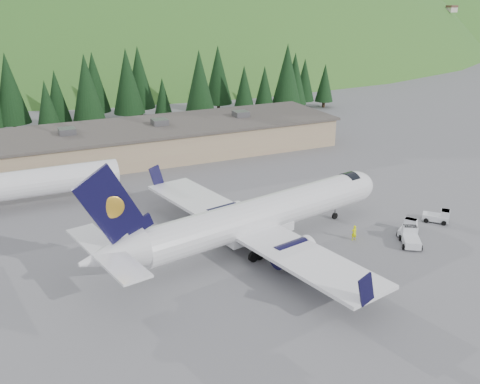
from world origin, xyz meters
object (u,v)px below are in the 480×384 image
baggage_tug_a (408,228)px  second_airliner (6,186)px  baggage_tug_b (438,216)px  ramp_worker (354,233)px  terminal_building (131,143)px  airliner (255,218)px  baggage_tug_c (410,237)px

baggage_tug_a → second_airliner: bearing=113.9°
baggage_tug_a → baggage_tug_b: baggage_tug_b is taller
ramp_worker → terminal_building: bearing=-66.5°
second_airliner → airliner: bearing=-43.0°
baggage_tug_a → baggage_tug_c: (-1.67, -2.21, 0.10)m
second_airliner → ramp_worker: (34.52, -25.56, -2.44)m
airliner → second_airliner: airliner is taller
baggage_tug_a → airliner: bearing=132.2°
airliner → second_airliner: size_ratio=1.36×
terminal_building → ramp_worker: size_ratio=40.02×
terminal_building → ramp_worker: terminal_building is taller
baggage_tug_c → second_airliner: bearing=85.7°
baggage_tug_b → terminal_building: terminal_building is taller
second_airliner → baggage_tug_c: (39.52, -29.02, -2.51)m
second_airliner → ramp_worker: bearing=-36.5°
baggage_tug_b → terminal_building: bearing=169.7°
airliner → second_airliner: bearing=125.2°
airliner → second_airliner: 32.60m
airliner → baggage_tug_a: 18.13m
baggage_tug_a → ramp_worker: 6.79m
second_airliner → baggage_tug_c: size_ratio=7.27×
baggage_tug_b → ramp_worker: 12.25m
baggage_tug_a → ramp_worker: ramp_worker is taller
second_airliner → baggage_tug_b: 53.43m
second_airliner → baggage_tug_c: second_airliner is taller
ramp_worker → baggage_tug_a: bearing=173.5°
airliner → baggage_tug_a: bearing=-26.6°
baggage_tug_a → ramp_worker: (-6.67, 1.25, 0.18)m
baggage_tug_b → ramp_worker: (-12.24, 0.15, 0.16)m
airliner → baggage_tug_a: size_ratio=11.34×
baggage_tug_c → ramp_worker: (-5.00, 3.46, 0.08)m
baggage_tug_b → ramp_worker: bearing=-133.7°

